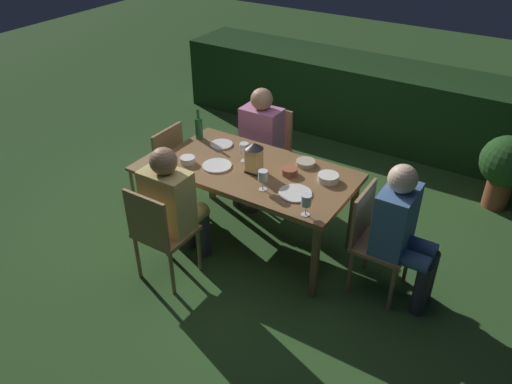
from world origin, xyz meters
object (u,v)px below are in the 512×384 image
person_in_blue (403,229)px  chair_head_near (161,163)px  dining_table (256,176)px  bowl_salad (306,163)px  wine_glass_b (306,201)px  chair_head_far (375,236)px  wine_glass_c (244,149)px  plate_b (217,166)px  lantern_centerpiece (254,156)px  plate_c (295,193)px  potted_plant_by_hedge (505,165)px  green_bottle_on_table (199,128)px  chair_side_left_a (159,231)px  plate_a (221,144)px  person_in_pink (258,141)px  person_in_mustard (174,203)px  chair_side_right_a (268,147)px  bowl_dip (188,160)px  wine_glass_a (263,177)px  bowl_olives (328,178)px  bowl_bread (289,171)px

person_in_blue → chair_head_near: (-2.34, -0.00, -0.15)m
dining_table → bowl_salad: (0.31, 0.29, 0.08)m
wine_glass_b → bowl_salad: (-0.33, 0.65, -0.10)m
dining_table → chair_head_far: 1.09m
wine_glass_c → plate_b: wine_glass_c is taller
lantern_centerpiece → wine_glass_c: (-0.17, 0.10, -0.03)m
plate_c → potted_plant_by_hedge: (1.27, 1.91, -0.29)m
green_bottle_on_table → wine_glass_c: 0.60m
chair_side_left_a → plate_a: (-0.13, 1.03, 0.27)m
person_in_pink → chair_side_left_a: (-0.00, -1.45, -0.15)m
chair_side_left_a → person_in_mustard: size_ratio=0.76×
chair_side_left_a → plate_c: 1.09m
potted_plant_by_hedge → chair_head_near: bearing=-147.9°
person_in_mustard → green_bottle_on_table: (-0.38, 0.84, 0.22)m
chair_side_right_a → bowl_dip: bearing=-99.7°
dining_table → person_in_mustard: size_ratio=1.43×
plate_c → wine_glass_b: bearing=-46.0°
person_in_blue → chair_side_left_a: (-1.64, -0.82, -0.15)m
chair_side_left_a → bowl_salad: bearing=58.3°
green_bottle_on_table → bowl_dip: size_ratio=2.28×
wine_glass_b → wine_glass_c: bearing=152.1°
chair_side_right_a → wine_glass_a: bearing=-61.3°
chair_side_right_a → bowl_olives: (0.96, -0.67, 0.29)m
chair_head_far → lantern_centerpiece: bearing=-178.0°
person_in_mustard → bowl_bread: size_ratio=8.73×
chair_head_far → plate_a: 1.60m
lantern_centerpiece → potted_plant_by_hedge: lantern_centerpiece is taller
chair_head_far → person_in_blue: person_in_blue is taller
wine_glass_b → plate_a: (-1.14, 0.56, -0.11)m
person_in_blue → person_in_mustard: 1.75m
bowl_dip → dining_table: bearing=21.6°
chair_head_far → bowl_olives: chair_head_far is taller
chair_head_far → person_in_mustard: person_in_mustard is taller
wine_glass_a → plate_a: 0.84m
chair_head_near → bowl_bread: chair_head_near is taller
person_in_blue → lantern_centerpiece: 1.29m
chair_head_far → person_in_mustard: size_ratio=0.76×
chair_side_right_a → person_in_pink: 0.25m
person_in_pink → bowl_olives: bearing=-26.6°
wine_glass_c → chair_side_left_a: bearing=-103.3°
chair_head_far → wine_glass_a: (-0.86, -0.24, 0.38)m
chair_side_right_a → wine_glass_a: size_ratio=5.15×
bowl_salad → person_in_blue: bearing=-16.7°
dining_table → person_in_mustard: (-0.37, -0.63, -0.05)m
chair_side_left_a → plate_b: chair_side_left_a is taller
person_in_pink → green_bottle_on_table: 0.61m
chair_head_far → green_bottle_on_table: bearing=173.5°
plate_c → person_in_blue: bearing=11.1°
plate_b → bowl_salad: size_ratio=1.52×
plate_c → bowl_olives: bearing=66.8°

